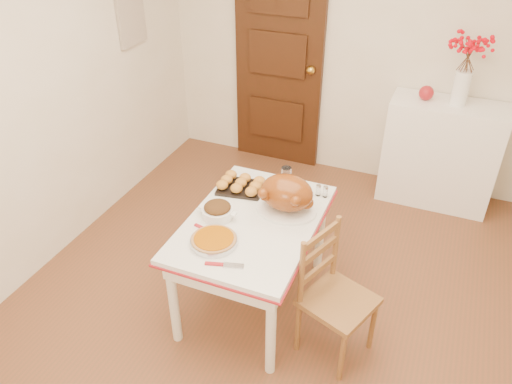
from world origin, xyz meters
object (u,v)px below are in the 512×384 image
at_px(sideboard, 439,154).
at_px(turkey_platter, 287,195).
at_px(kitchen_table, 253,262).
at_px(chair_oak, 339,299).
at_px(pumpkin_pie, 214,240).

height_order(sideboard, turkey_platter, turkey_platter).
xyz_separation_m(kitchen_table, turkey_platter, (0.16, 0.17, 0.47)).
distance_m(sideboard, turkey_platter, 1.85).
distance_m(chair_oak, turkey_platter, 0.71).
distance_m(sideboard, chair_oak, 2.01).
distance_m(kitchen_table, pumpkin_pie, 0.50).
bearing_deg(sideboard, kitchen_table, -119.32).
xyz_separation_m(sideboard, chair_oak, (-0.38, -1.98, -0.04)).
bearing_deg(turkey_platter, sideboard, 41.37).
relative_size(sideboard, turkey_platter, 2.34).
relative_size(chair_oak, pumpkin_pie, 3.08).
xyz_separation_m(kitchen_table, chair_oak, (0.63, -0.19, 0.08)).
distance_m(kitchen_table, chair_oak, 0.66).
height_order(sideboard, pumpkin_pie, sideboard).
height_order(sideboard, kitchen_table, sideboard).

